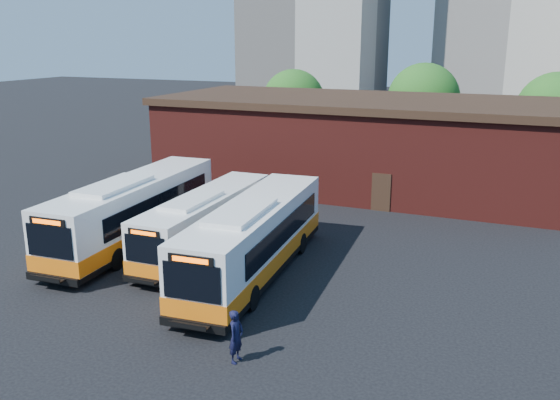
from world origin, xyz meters
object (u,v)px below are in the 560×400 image
at_px(bus_west, 134,213).
at_px(transit_worker, 236,336).
at_px(bus_mideast, 254,241).
at_px(bus_midwest, 206,224).

distance_m(bus_west, transit_worker, 13.47).
relative_size(bus_west, bus_mideast, 1.02).
height_order(bus_midwest, bus_mideast, bus_mideast).
bearing_deg(bus_west, bus_midwest, 4.40).
bearing_deg(bus_mideast, bus_midwest, 147.02).
distance_m(bus_west, bus_mideast, 7.79).
xyz_separation_m(bus_midwest, transit_worker, (6.31, -9.14, -0.47)).
relative_size(bus_midwest, transit_worker, 6.13).
relative_size(bus_midwest, bus_mideast, 0.87).
bearing_deg(transit_worker, bus_west, 51.93).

